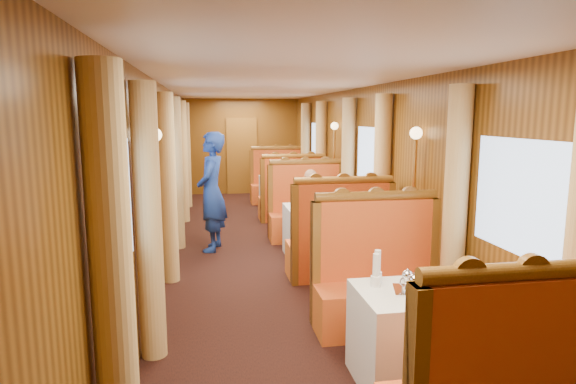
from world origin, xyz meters
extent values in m
cube|color=brown|center=(0.00, 5.97, 1.00)|extent=(0.80, 0.04, 2.00)
cube|color=white|center=(0.75, -3.50, 0.38)|extent=(1.05, 0.72, 0.75)
cube|color=red|center=(0.75, -4.67, 0.85)|extent=(1.30, 0.12, 0.80)
cylinder|color=brown|center=(0.75, -4.67, 1.29)|extent=(1.23, 0.10, 0.10)
cube|color=red|center=(0.75, -2.55, 0.23)|extent=(1.30, 0.55, 0.45)
cube|color=red|center=(0.75, -2.33, 0.85)|extent=(1.30, 0.12, 0.80)
cylinder|color=brown|center=(0.75, -2.33, 1.29)|extent=(1.23, 0.10, 0.10)
cube|color=white|center=(0.75, 0.00, 0.38)|extent=(1.05, 0.72, 0.75)
cube|color=red|center=(0.75, -0.95, 0.23)|extent=(1.30, 0.55, 0.45)
cube|color=red|center=(0.75, -1.17, 0.85)|extent=(1.30, 0.12, 0.80)
cylinder|color=brown|center=(0.75, -1.17, 1.29)|extent=(1.23, 0.10, 0.10)
cube|color=red|center=(0.75, 0.95, 0.23)|extent=(1.30, 0.55, 0.45)
cube|color=red|center=(0.75, 1.17, 0.85)|extent=(1.30, 0.12, 0.80)
cylinder|color=brown|center=(0.75, 1.17, 1.29)|extent=(1.23, 0.10, 0.10)
cube|color=white|center=(0.75, 3.50, 0.38)|extent=(1.05, 0.72, 0.75)
cube|color=red|center=(0.75, 2.55, 0.23)|extent=(1.30, 0.55, 0.45)
cube|color=red|center=(0.75, 2.33, 0.85)|extent=(1.30, 0.12, 0.80)
cylinder|color=brown|center=(0.75, 2.33, 1.29)|extent=(1.23, 0.10, 0.10)
cube|color=red|center=(0.75, 4.45, 0.23)|extent=(1.30, 0.55, 0.45)
cube|color=red|center=(0.75, 4.67, 0.85)|extent=(1.30, 0.12, 0.80)
cylinder|color=brown|center=(0.75, 4.67, 1.29)|extent=(1.23, 0.10, 0.10)
cube|color=silver|center=(0.67, -3.51, 0.76)|extent=(0.40, 0.34, 0.01)
cylinder|color=white|center=(1.07, -3.62, 0.76)|extent=(0.21, 0.21, 0.01)
cylinder|color=white|center=(0.39, -3.35, 0.79)|extent=(0.08, 0.08, 0.08)
cylinder|color=white|center=(0.39, -3.35, 0.92)|extent=(0.05, 0.05, 0.18)
cylinder|color=white|center=(0.44, -3.26, 0.79)|extent=(0.08, 0.08, 0.08)
cylinder|color=white|center=(0.44, -3.26, 0.92)|extent=(0.05, 0.05, 0.18)
cylinder|color=silver|center=(0.71, -0.03, 0.82)|extent=(0.06, 0.06, 0.14)
cylinder|color=silver|center=(0.77, 3.52, 0.82)|extent=(0.06, 0.06, 0.14)
cylinder|color=tan|center=(-1.38, -4.28, 1.18)|extent=(0.22, 0.22, 2.35)
cylinder|color=tan|center=(-1.38, -2.72, 1.18)|extent=(0.22, 0.22, 2.35)
cylinder|color=tan|center=(1.38, -2.72, 1.18)|extent=(0.22, 0.22, 2.35)
cylinder|color=tan|center=(-1.38, -0.78, 1.18)|extent=(0.22, 0.22, 2.35)
cylinder|color=tan|center=(-1.38, 0.78, 1.18)|extent=(0.22, 0.22, 2.35)
cylinder|color=tan|center=(1.38, -0.78, 1.18)|extent=(0.22, 0.22, 2.35)
cylinder|color=tan|center=(1.38, 0.78, 1.18)|extent=(0.22, 0.22, 2.35)
cylinder|color=tan|center=(-1.38, 2.72, 1.18)|extent=(0.22, 0.22, 2.35)
cylinder|color=tan|center=(-1.38, 4.28, 1.18)|extent=(0.22, 0.22, 2.35)
cylinder|color=tan|center=(1.38, 2.72, 1.18)|extent=(0.22, 0.22, 2.35)
cylinder|color=tan|center=(1.38, 4.28, 1.18)|extent=(0.22, 0.22, 2.35)
cylinder|color=#BF8C3F|center=(-1.40, -1.75, 0.93)|extent=(0.04, 0.04, 1.85)
sphere|color=#FFD18C|center=(-1.40, -1.75, 1.88)|extent=(0.14, 0.14, 0.14)
cylinder|color=#BF8C3F|center=(1.40, -1.75, 0.93)|extent=(0.04, 0.04, 1.85)
sphere|color=#FFD18C|center=(1.40, -1.75, 1.88)|extent=(0.14, 0.14, 0.14)
cylinder|color=#BF8C3F|center=(-1.40, 1.75, 0.93)|extent=(0.04, 0.04, 1.85)
sphere|color=#FFD18C|center=(-1.40, 1.75, 1.88)|extent=(0.14, 0.14, 0.14)
cylinder|color=#BF8C3F|center=(1.40, 1.75, 0.93)|extent=(0.04, 0.04, 1.85)
sphere|color=#FFD18C|center=(1.40, 1.75, 1.88)|extent=(0.14, 0.14, 0.14)
imported|color=navy|center=(-0.84, 0.56, 0.91)|extent=(0.56, 0.74, 1.83)
cube|color=beige|center=(0.75, 0.76, 0.75)|extent=(0.40, 0.24, 0.55)
sphere|color=tan|center=(0.75, 0.76, 1.11)|extent=(0.20, 0.20, 0.20)
cube|color=beige|center=(0.75, 0.59, 0.52)|extent=(0.36, 0.30, 0.14)
camera|label=1|loc=(-0.87, -6.79, 2.08)|focal=30.00mm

